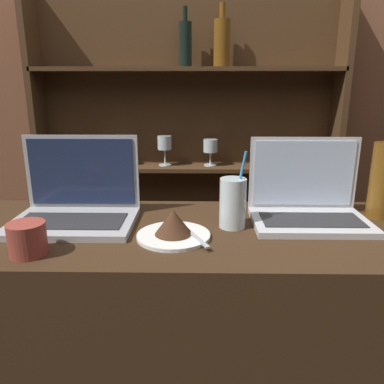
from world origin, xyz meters
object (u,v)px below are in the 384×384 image
cake_plate (174,227)px  coffee_cup (27,239)px  laptop_near (76,204)px  water_glass (233,203)px  wine_bottle_amber (384,178)px  laptop_far (308,203)px

cake_plate → coffee_cup: coffee_cup is taller
laptop_near → cake_plate: size_ratio=1.79×
water_glass → coffee_cup: (-0.50, -0.19, -0.03)m
wine_bottle_amber → laptop_far: bearing=-171.6°
water_glass → coffee_cup: size_ratio=2.47×
laptop_near → laptop_far: 0.68m
water_glass → wine_bottle_amber: 0.47m
water_glass → wine_bottle_amber: wine_bottle_amber is taller
coffee_cup → laptop_near: bearing=79.2°
cake_plate → wine_bottle_amber: size_ratio=0.62×
laptop_far → laptop_near: bearing=-178.5°
cake_plate → water_glass: size_ratio=0.89×
laptop_near → wine_bottle_amber: wine_bottle_amber is taller
laptop_far → wine_bottle_amber: wine_bottle_amber is taller
coffee_cup → laptop_far: bearing=18.9°
laptop_far → water_glass: (-0.23, -0.06, 0.02)m
laptop_near → water_glass: size_ratio=1.60×
water_glass → coffee_cup: 0.54m
laptop_near → cake_plate: (0.29, -0.12, -0.02)m
water_glass → wine_bottle_amber: bearing=11.5°
cake_plate → coffee_cup: bearing=-162.1°
laptop_near → wine_bottle_amber: bearing=3.2°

